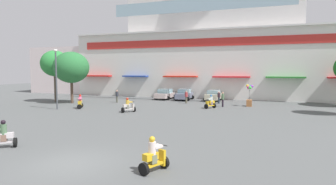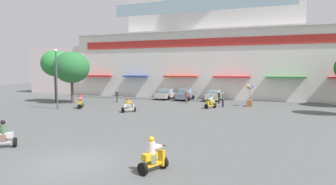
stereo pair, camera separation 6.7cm
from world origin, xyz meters
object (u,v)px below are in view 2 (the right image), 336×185
object	(u,v)px
plaza_tree_0	(55,64)
pedestrian_1	(223,98)
plaza_tree_2	(72,67)
pedestrian_3	(117,95)
pedestrian_2	(187,96)
streetlamp_near	(56,74)
pedestrian_0	(219,97)
scooter_rider_1	(80,103)
scooter_rider_5	(1,137)
balloon_vendor_cart	(250,98)
parked_car_1	(185,95)
parked_car_0	(165,94)
parked_car_2	(214,95)
scooter_rider_0	(211,103)
scooter_rider_3	(128,106)
scooter_rider_2	(153,157)

from	to	relation	value
plaza_tree_0	pedestrian_1	size ratio (longest dim) A/B	3.97
plaza_tree_0	plaza_tree_2	size ratio (longest dim) A/B	1.04
plaza_tree_0	pedestrian_3	size ratio (longest dim) A/B	4.17
pedestrian_2	streetlamp_near	bearing A→B (deg)	-140.04
pedestrian_0	pedestrian_3	distance (m)	13.06
scooter_rider_1	plaza_tree_2	bearing A→B (deg)	136.75
scooter_rider_1	scooter_rider_5	size ratio (longest dim) A/B	1.00
pedestrian_1	balloon_vendor_cart	bearing A→B (deg)	29.40
scooter_rider_1	pedestrian_3	bearing A→B (deg)	80.46
plaza_tree_2	pedestrian_1	size ratio (longest dim) A/B	3.81
parked_car_1	parked_car_0	bearing A→B (deg)	176.13
pedestrian_0	pedestrian_1	distance (m)	3.25
parked_car_1	pedestrian_0	distance (m)	5.81
parked_car_2	streetlamp_near	bearing A→B (deg)	-136.59
scooter_rider_0	pedestrian_0	bearing A→B (deg)	87.61
parked_car_0	scooter_rider_3	size ratio (longest dim) A/B	2.77
parked_car_0	pedestrian_3	bearing A→B (deg)	-127.29
parked_car_0	scooter_rider_3	xyz separation A→B (m)	(0.74, -12.97, -0.13)
scooter_rider_1	balloon_vendor_cart	distance (m)	19.16
scooter_rider_3	balloon_vendor_cart	world-z (taller)	balloon_vendor_cart
scooter_rider_2	scooter_rider_5	size ratio (longest dim) A/B	0.99
pedestrian_2	pedestrian_3	world-z (taller)	pedestrian_3
parked_car_1	scooter_rider_2	size ratio (longest dim) A/B	2.65
plaza_tree_2	streetlamp_near	world-z (taller)	plaza_tree_2
parked_car_2	streetlamp_near	size ratio (longest dim) A/B	0.61
parked_car_1	scooter_rider_1	xyz separation A→B (m)	(-8.50, -11.97, -0.14)
parked_car_1	scooter_rider_0	distance (m)	8.87
scooter_rider_2	pedestrian_1	distance (m)	21.46
scooter_rider_2	balloon_vendor_cart	world-z (taller)	balloon_vendor_cart
parked_car_2	streetlamp_near	xyz separation A→B (m)	(-14.43, -13.65, 3.01)
parked_car_0	scooter_rider_3	distance (m)	13.00
pedestrian_2	pedestrian_3	xyz separation A→B (m)	(-8.74, -2.07, 0.01)
parked_car_0	streetlamp_near	size ratio (longest dim) A/B	0.64
parked_car_0	scooter_rider_0	size ratio (longest dim) A/B	2.68
plaza_tree_0	parked_car_1	size ratio (longest dim) A/B	1.69
parked_car_2	pedestrian_3	world-z (taller)	pedestrian_3
plaza_tree_2	scooter_rider_3	world-z (taller)	plaza_tree_2
balloon_vendor_cart	scooter_rider_1	bearing A→B (deg)	-155.72
scooter_rider_2	streetlamp_near	world-z (taller)	streetlamp_near
scooter_rider_5	pedestrian_1	world-z (taller)	pedestrian_1
parked_car_1	pedestrian_2	xyz separation A→B (m)	(1.28, -3.65, 0.13)
scooter_rider_2	scooter_rider_5	distance (m)	9.06
plaza_tree_0	pedestrian_3	xyz separation A→B (m)	(8.11, 1.86, -4.12)
scooter_rider_1	pedestrian_2	size ratio (longest dim) A/B	0.95
scooter_rider_0	scooter_rider_1	world-z (taller)	scooter_rider_1
scooter_rider_3	scooter_rider_2	bearing A→B (deg)	-59.31
scooter_rider_3	parked_car_1	bearing A→B (deg)	80.21
scooter_rider_5	streetlamp_near	distance (m)	15.52
scooter_rider_5	pedestrian_3	distance (m)	21.35
scooter_rider_3	plaza_tree_0	bearing A→B (deg)	158.74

